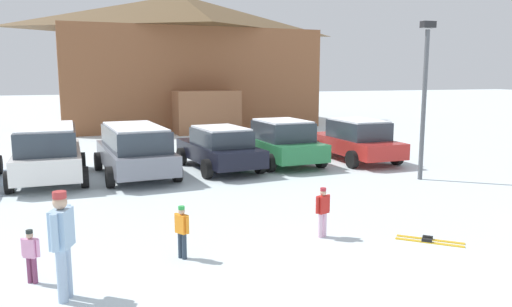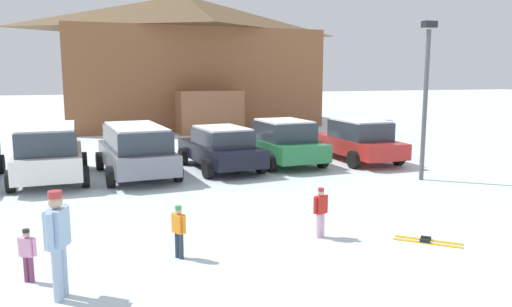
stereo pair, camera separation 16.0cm
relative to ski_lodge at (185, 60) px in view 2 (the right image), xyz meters
name	(u,v)px [view 2 (the right image)]	position (x,y,z in m)	size (l,w,h in m)	color
ski_lodge	(185,60)	(0.00, 0.00, 0.00)	(16.43, 12.35, 8.40)	brown
parked_white_suv	(50,151)	(-7.41, -16.63, -3.30)	(2.35, 4.63, 1.76)	silver
parked_grey_wagon	(136,149)	(-4.76, -16.73, -3.34)	(2.56, 4.91, 1.68)	slate
parked_black_sedan	(221,148)	(-1.84, -16.51, -3.47)	(2.51, 4.57, 1.52)	black
parked_green_coupe	(282,142)	(0.60, -16.22, -3.41)	(2.44, 4.37, 1.67)	#26733F
parked_red_sedan	(357,140)	(3.61, -16.50, -3.43)	(2.20, 4.56, 1.62)	red
skier_child_in_pink_snowsuit	(28,252)	(-7.20, -24.91, -3.74)	(0.29, 0.22, 0.89)	#79385A
skier_adult_in_blue_parka	(58,239)	(-6.67, -25.72, -3.30)	(0.36, 0.59, 1.67)	#99B2D0
skier_child_in_orange_jacket	(179,229)	(-4.69, -24.62, -3.69)	(0.24, 0.33, 0.99)	#2A3847
skier_child_in_red_jacket	(321,210)	(-1.72, -24.36, -3.65)	(0.37, 0.22, 1.05)	#DCB0CB
pair_of_skis	(427,241)	(0.21, -25.32, -4.22)	(1.17, 1.11, 0.08)	gold
lamp_post	(426,91)	(3.81, -20.23, -1.44)	(0.44, 0.24, 4.94)	#515459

